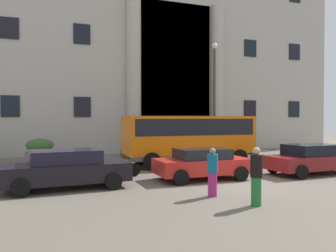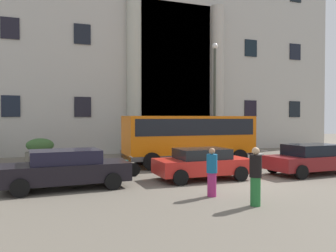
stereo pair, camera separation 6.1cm
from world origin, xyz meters
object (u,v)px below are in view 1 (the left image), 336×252
Objects in this scene: motorcycle_near_kerb at (255,160)px; scooter_by_planter at (117,167)px; hedge_planter_west at (184,144)px; hedge_planter_far_west at (135,148)px; lamppost_plaza_centre at (214,91)px; parked_coupe_end at (66,169)px; bus_stop_sign at (244,135)px; pedestrian_woman_dark_dress at (256,176)px; parked_estate_mid at (312,159)px; hedge_planter_entrance_right at (237,144)px; parked_hatchback_near at (202,163)px; pedestrian_child_trailing at (213,172)px; hedge_planter_far_east at (40,150)px; orange_minibus at (189,136)px.

scooter_by_planter is (-7.28, -0.11, -0.00)m from motorcycle_near_kerb.
hedge_planter_west is 0.88× the size of hedge_planter_far_west.
parked_coupe_end is at bearing -143.61° from lamppost_plaza_centre.
pedestrian_woman_dark_dress is (-6.27, -10.21, -0.63)m from bus_stop_sign.
hedge_planter_far_west is at bearing 107.42° from motorcycle_near_kerb.
bus_stop_sign is at bearing -140.50° from pedestrian_woman_dark_dress.
parked_estate_mid is at bearing -14.36° from scooter_by_planter.
hedge_planter_far_west is 0.42× the size of parked_coupe_end.
lamppost_plaza_centre reaches higher than hedge_planter_entrance_right.
parked_hatchback_near is at bearing 172.31° from parked_estate_mid.
hedge_planter_entrance_right is 0.83× the size of motorcycle_near_kerb.
hedge_planter_entrance_right is at bearing 35.35° from scooter_by_planter.
pedestrian_child_trailing reaches higher than hedge_planter_entrance_right.
hedge_planter_far_west is 8.08m from scooter_by_planter.
lamppost_plaza_centre reaches higher than scooter_by_planter.
pedestrian_child_trailing is (-0.78, -12.32, 0.19)m from hedge_planter_far_west.
lamppost_plaza_centre is at bearing 69.73° from motorcycle_near_kerb.
parked_coupe_end reaches higher than parked_estate_mid.
hedge_planter_entrance_right is at bearing 64.15° from bus_stop_sign.
hedge_planter_far_east is 0.98× the size of hedge_planter_west.
hedge_planter_far_east is 0.22× the size of lamppost_plaza_centre.
orange_minibus is at bearing -162.27° from bus_stop_sign.
bus_stop_sign is at bearing -31.05° from hedge_planter_far_west.
parked_hatchback_near is at bearing -28.08° from scooter_by_planter.
pedestrian_child_trailing is at bearing -109.33° from parked_hatchback_near.
pedestrian_child_trailing is at bearing -128.55° from bus_stop_sign.
bus_stop_sign reaches higher than scooter_by_planter.
hedge_planter_entrance_right is 0.42× the size of parked_hatchback_near.
pedestrian_woman_dark_dress is at bearing -95.11° from parked_hatchback_near.
orange_minibus is 3.70× the size of hedge_planter_far_west.
hedge_planter_far_east is at bearing -8.14° from pedestrian_child_trailing.
scooter_by_planter is 5.27m from pedestrian_child_trailing.
parked_estate_mid is at bearing -101.45° from pedestrian_child_trailing.
parked_estate_mid is (-2.11, -9.81, 0.07)m from hedge_planter_entrance_right.
lamppost_plaza_centre is (-0.66, 8.23, 3.75)m from parked_estate_mid.
hedge_planter_entrance_right reaches higher than hedge_planter_far_west.
hedge_planter_far_west is at bearing 92.95° from parked_hatchback_near.
parked_hatchback_near is (-3.06, -8.99, -0.13)m from hedge_planter_west.
hedge_planter_entrance_right reaches higher than scooter_by_planter.
orange_minibus is 4.51m from parked_hatchback_near.
orange_minibus is at bearing -140.95° from hedge_planter_entrance_right.
hedge_planter_far_west is 0.95× the size of scooter_by_planter.
pedestrian_woman_dark_dress reaches higher than scooter_by_planter.
lamppost_plaza_centre is (0.75, 5.79, 4.00)m from motorcycle_near_kerb.
hedge_planter_entrance_right is at bearing -67.26° from pedestrian_child_trailing.
hedge_planter_far_west is at bearing -109.62° from pedestrian_woman_dark_dress.
pedestrian_woman_dark_dress reaches higher than motorcycle_near_kerb.
hedge_planter_far_east is 0.36× the size of parked_coupe_end.
pedestrian_woman_dark_dress is at bearing -147.68° from parked_estate_mid.
orange_minibus is 8.08m from parked_coupe_end.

